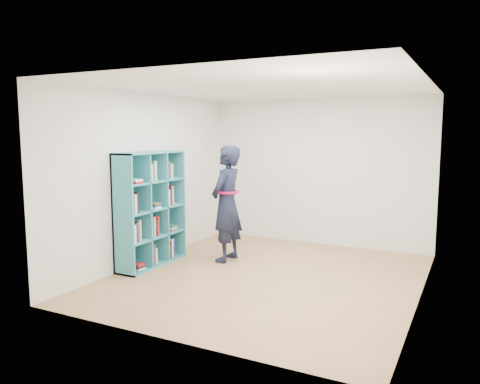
% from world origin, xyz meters
% --- Properties ---
extents(floor, '(4.50, 4.50, 0.00)m').
position_xyz_m(floor, '(0.00, 0.00, 0.00)').
color(floor, olive).
rests_on(floor, ground).
extents(ceiling, '(4.50, 4.50, 0.00)m').
position_xyz_m(ceiling, '(0.00, 0.00, 2.60)').
color(ceiling, white).
rests_on(ceiling, wall_back).
extents(wall_left, '(0.02, 4.50, 2.60)m').
position_xyz_m(wall_left, '(-2.00, 0.00, 1.30)').
color(wall_left, silver).
rests_on(wall_left, floor).
extents(wall_right, '(0.02, 4.50, 2.60)m').
position_xyz_m(wall_right, '(2.00, 0.00, 1.30)').
color(wall_right, silver).
rests_on(wall_right, floor).
extents(wall_back, '(4.00, 0.02, 2.60)m').
position_xyz_m(wall_back, '(0.00, 2.25, 1.30)').
color(wall_back, silver).
rests_on(wall_back, floor).
extents(wall_front, '(4.00, 0.02, 2.60)m').
position_xyz_m(wall_front, '(0.00, -2.25, 1.30)').
color(wall_front, silver).
rests_on(wall_front, floor).
extents(bookshelf, '(0.38, 1.29, 1.72)m').
position_xyz_m(bookshelf, '(-1.83, -0.23, 0.84)').
color(bookshelf, teal).
rests_on(bookshelf, floor).
extents(person, '(0.44, 0.66, 1.81)m').
position_xyz_m(person, '(-0.90, 0.50, 0.91)').
color(person, black).
rests_on(person, floor).
extents(smartphone, '(0.02, 0.10, 0.14)m').
position_xyz_m(smartphone, '(-1.06, 0.58, 1.02)').
color(smartphone, silver).
rests_on(smartphone, person).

